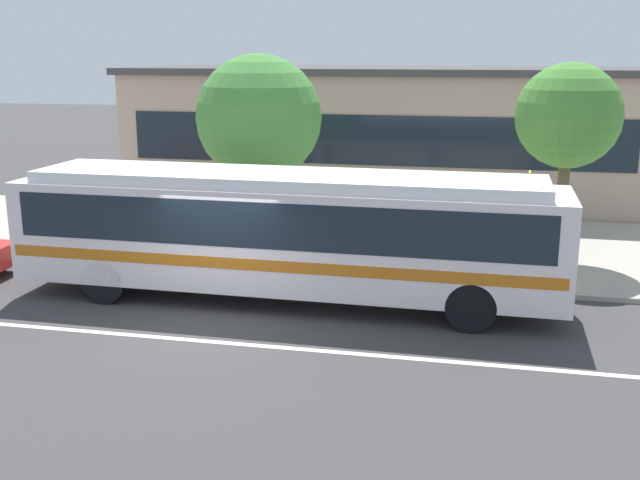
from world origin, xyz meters
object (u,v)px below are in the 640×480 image
at_px(bus_stop_sign, 527,212).
at_px(street_tree_near_stop, 259,118).
at_px(street_tree_mid_block, 568,117).
at_px(transit_bus, 286,227).
at_px(pedestrian_waiting_near_sign, 394,235).

bearing_deg(bus_stop_sign, street_tree_near_stop, 160.44).
height_order(bus_stop_sign, street_tree_near_stop, street_tree_near_stop).
xyz_separation_m(bus_stop_sign, street_tree_mid_block, (0.97, 2.24, 2.01)).
distance_m(street_tree_near_stop, street_tree_mid_block, 8.11).
xyz_separation_m(transit_bus, street_tree_mid_block, (6.12, 4.35, 2.14)).
bearing_deg(street_tree_near_stop, bus_stop_sign, -19.56).
bearing_deg(street_tree_near_stop, street_tree_mid_block, -2.12).
distance_m(transit_bus, pedestrian_waiting_near_sign, 3.07).
xyz_separation_m(pedestrian_waiting_near_sign, street_tree_mid_block, (4.02, 2.20, 2.71)).
relative_size(pedestrian_waiting_near_sign, street_tree_mid_block, 0.33).
xyz_separation_m(street_tree_near_stop, street_tree_mid_block, (8.11, -0.30, 0.20)).
bearing_deg(bus_stop_sign, street_tree_mid_block, 66.66).
distance_m(transit_bus, bus_stop_sign, 5.58).
bearing_deg(transit_bus, street_tree_mid_block, 35.42).
xyz_separation_m(bus_stop_sign, street_tree_near_stop, (-7.14, 2.54, 1.80)).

